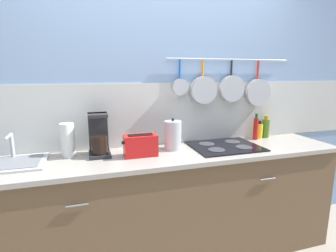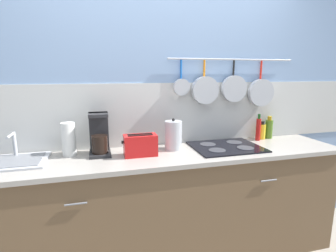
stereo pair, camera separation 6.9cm
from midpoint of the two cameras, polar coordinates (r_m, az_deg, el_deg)
name	(u,v)px [view 1 (the left image)]	position (r m, az deg, el deg)	size (l,w,h in m)	color
wall_back	(161,106)	(2.34, -2.47, 4.46)	(7.20, 0.14, 2.60)	#84A3CC
cabinet_base	(171,209)	(2.30, -0.25, -17.63)	(2.87, 0.55, 0.90)	brown
countertop	(171,155)	(2.11, -0.26, -6.40)	(2.91, 0.57, 0.03)	#A59E93
sink_basin	(8,162)	(2.18, -32.19, -6.74)	(0.49, 0.38, 0.20)	#B7BABF
paper_towel_roll	(68,140)	(2.14, -21.87, -2.88)	(0.10, 0.10, 0.26)	white
coffee_maker	(99,137)	(2.12, -15.76, -2.42)	(0.16, 0.22, 0.33)	#262628
toaster	(140,145)	(2.03, -6.99, -4.22)	(0.27, 0.13, 0.17)	red
kettle	(173,135)	(2.18, 0.14, -2.02)	(0.14, 0.14, 0.26)	#B7BABF
cooktop	(225,146)	(2.32, 11.46, -4.33)	(0.58, 0.47, 0.01)	black
bottle_cooking_wine	(256,128)	(2.63, 17.83, -0.46)	(0.04, 0.04, 0.25)	red
bottle_olive_oil	(259,130)	(2.71, 18.49, -0.92)	(0.07, 0.07, 0.17)	yellow
bottle_hot_sauce	(266,128)	(2.76, 19.83, -0.37)	(0.07, 0.07, 0.22)	#4C721E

